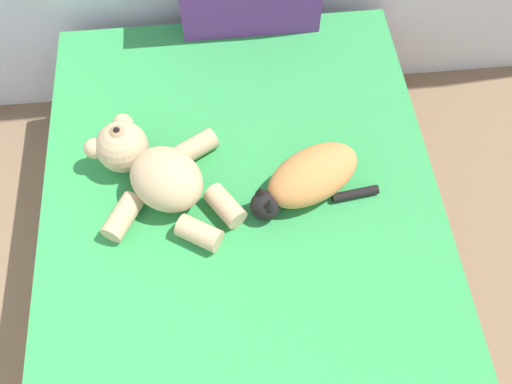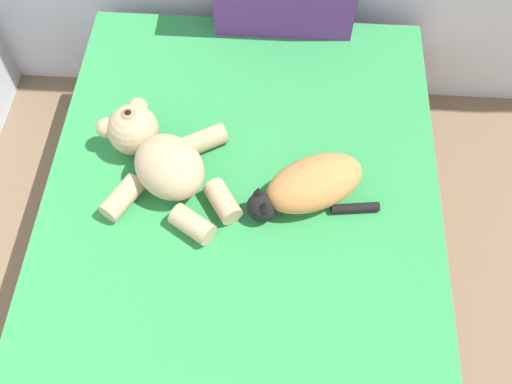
{
  "view_description": "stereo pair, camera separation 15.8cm",
  "coord_description": "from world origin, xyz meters",
  "px_view_note": "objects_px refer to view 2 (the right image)",
  "views": [
    {
      "loc": [
        1.17,
        2.17,
        2.19
      ],
      "look_at": [
        1.27,
        3.13,
        0.56
      ],
      "focal_mm": 39.59,
      "sensor_mm": 36.0,
      "label": 1
    },
    {
      "loc": [
        1.33,
        2.17,
        2.19
      ],
      "look_at": [
        1.27,
        3.13,
        0.56
      ],
      "focal_mm": 39.59,
      "sensor_mm": 36.0,
      "label": 2
    }
  ],
  "objects_px": {
    "cell_phone": "(156,145)",
    "cat": "(309,186)",
    "teddy_bear": "(159,157)",
    "bed": "(240,268)"
  },
  "relations": [
    {
      "from": "cell_phone",
      "to": "cat",
      "type": "bearing_deg",
      "value": -17.97
    },
    {
      "from": "cat",
      "to": "cell_phone",
      "type": "distance_m",
      "value": 0.58
    },
    {
      "from": "teddy_bear",
      "to": "cell_phone",
      "type": "bearing_deg",
      "value": 109.82
    },
    {
      "from": "bed",
      "to": "cell_phone",
      "type": "distance_m",
      "value": 0.54
    },
    {
      "from": "bed",
      "to": "cat",
      "type": "height_order",
      "value": "cat"
    },
    {
      "from": "cat",
      "to": "cell_phone",
      "type": "xyz_separation_m",
      "value": [
        -0.54,
        0.18,
        -0.07
      ]
    },
    {
      "from": "bed",
      "to": "cat",
      "type": "xyz_separation_m",
      "value": [
        0.22,
        0.16,
        0.34
      ]
    },
    {
      "from": "teddy_bear",
      "to": "cell_phone",
      "type": "relative_size",
      "value": 3.35
    },
    {
      "from": "cell_phone",
      "to": "bed",
      "type": "bearing_deg",
      "value": -46.41
    },
    {
      "from": "bed",
      "to": "teddy_bear",
      "type": "distance_m",
      "value": 0.51
    }
  ]
}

